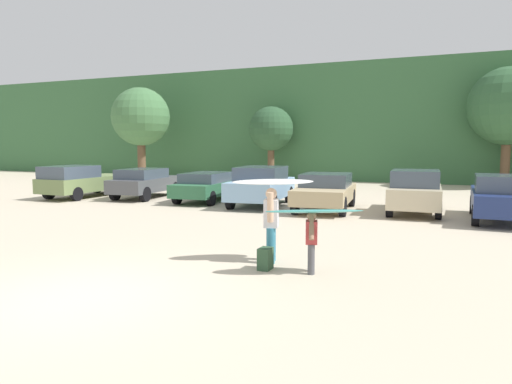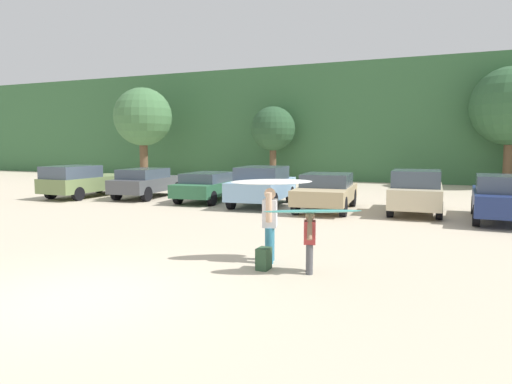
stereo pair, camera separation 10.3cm
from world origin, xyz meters
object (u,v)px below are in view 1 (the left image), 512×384
at_px(surfboard_white, 273,182).
at_px(person_child, 311,238).
at_px(parked_car_tan, 325,191).
at_px(parked_car_dark_gray, 145,182).
at_px(parked_car_forest_green, 207,185).
at_px(backpack_dropped, 265,259).
at_px(person_adult, 271,220).
at_px(parked_car_navy, 502,197).
at_px(parked_car_olive_green, 83,181).
at_px(parked_car_sky_blue, 261,185).
at_px(parked_car_champagne, 415,191).
at_px(surfboard_teal, 315,211).

bearing_deg(surfboard_white, person_child, 120.14).
bearing_deg(parked_car_tan, parked_car_dark_gray, 80.90).
distance_m(parked_car_forest_green, backpack_dropped, 11.72).
bearing_deg(person_adult, person_child, 138.50).
height_order(parked_car_navy, surfboard_white, surfboard_white).
relative_size(parked_car_olive_green, backpack_dropped, 10.60).
bearing_deg(parked_car_dark_gray, person_child, -135.94).
bearing_deg(parked_car_tan, parked_car_sky_blue, 80.84).
xyz_separation_m(parked_car_forest_green, surfboard_white, (6.57, -8.95, 1.05)).
relative_size(parked_car_olive_green, person_adult, 2.94).
bearing_deg(surfboard_white, parked_car_champagne, -136.36).
bearing_deg(parked_car_sky_blue, parked_car_tan, -99.96).
distance_m(parked_car_dark_gray, parked_car_navy, 15.04).
xyz_separation_m(person_child, surfboard_white, (-1.03, 0.55, 1.05)).
height_order(parked_car_forest_green, person_child, parked_car_forest_green).
relative_size(parked_car_olive_green, parked_car_champagne, 1.14).
bearing_deg(parked_car_navy, parked_car_sky_blue, 86.99).
bearing_deg(parked_car_olive_green, surfboard_white, -121.48).
bearing_deg(parked_car_sky_blue, parked_car_forest_green, 74.70).
relative_size(parked_car_olive_green, parked_car_navy, 1.11).
distance_m(parked_car_olive_green, person_child, 16.32).
height_order(surfboard_white, surfboard_teal, surfboard_white).
bearing_deg(person_child, parked_car_tan, -93.17).
distance_m(parked_car_olive_green, parked_car_tan, 11.88).
relative_size(person_adult, person_child, 1.30).
bearing_deg(person_adult, parked_car_champagne, -120.79).
relative_size(parked_car_dark_gray, parked_car_tan, 0.95).
distance_m(person_adult, person_child, 1.18).
distance_m(parked_car_forest_green, parked_car_tan, 5.63).
height_order(parked_car_olive_green, parked_car_sky_blue, parked_car_sky_blue).
bearing_deg(surfboard_white, person_adult, 30.40).
bearing_deg(parked_car_olive_green, parked_car_sky_blue, -86.59).
height_order(parked_car_dark_gray, person_adult, person_adult).
distance_m(parked_car_champagne, surfboard_teal, 9.50).
height_order(parked_car_dark_gray, surfboard_white, surfboard_white).
xyz_separation_m(parked_car_tan, surfboard_white, (0.99, -8.29, 0.99)).
distance_m(parked_car_navy, person_child, 9.42).
height_order(parked_car_dark_gray, parked_car_tan, parked_car_tan).
bearing_deg(parked_car_olive_green, parked_car_forest_green, -81.08).
height_order(parked_car_olive_green, parked_car_tan, parked_car_olive_green).
bearing_deg(parked_car_forest_green, person_child, -145.86).
relative_size(parked_car_tan, surfboard_white, 2.49).
distance_m(parked_car_sky_blue, surfboard_teal, 10.39).
relative_size(parked_car_sky_blue, parked_car_navy, 1.03).
bearing_deg(surfboard_teal, person_adult, -56.02).
xyz_separation_m(parked_car_tan, person_child, (2.01, -8.84, -0.06)).
xyz_separation_m(parked_car_navy, person_child, (-4.07, -8.49, -0.10)).
bearing_deg(parked_car_sky_blue, parked_car_dark_gray, 80.12).
relative_size(parked_car_sky_blue, parked_car_tan, 0.99).
relative_size(person_adult, surfboard_teal, 0.82).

